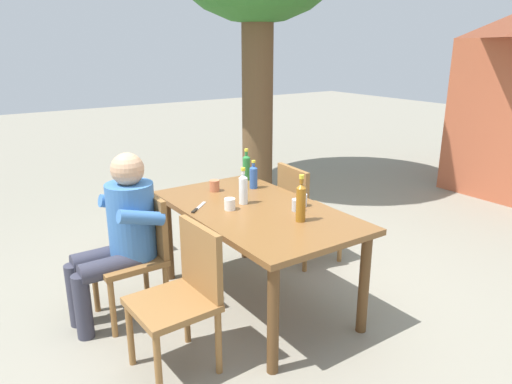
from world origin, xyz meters
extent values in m
plane|color=gray|center=(0.00, 0.00, 0.00)|extent=(24.00, 24.00, 0.00)
cube|color=brown|center=(0.00, 0.00, 0.73)|extent=(1.58, 0.90, 0.04)
cylinder|color=brown|center=(-0.71, -0.37, 0.35)|extent=(0.07, 0.07, 0.71)
cylinder|color=brown|center=(0.71, -0.37, 0.35)|extent=(0.07, 0.07, 0.71)
cylinder|color=brown|center=(-0.71, 0.37, 0.35)|extent=(0.07, 0.07, 0.71)
cylinder|color=brown|center=(0.71, 0.37, 0.35)|extent=(0.07, 0.07, 0.71)
cube|color=olive|center=(-0.36, -0.83, 0.43)|extent=(0.44, 0.44, 0.04)
cube|color=olive|center=(-0.36, -0.63, 0.66)|extent=(0.42, 0.04, 0.42)
cylinder|color=olive|center=(-0.55, -1.02, 0.21)|extent=(0.04, 0.04, 0.41)
cylinder|color=olive|center=(-0.17, -1.02, 0.21)|extent=(0.04, 0.04, 0.41)
cylinder|color=olive|center=(-0.55, -0.64, 0.21)|extent=(0.04, 0.04, 0.41)
cylinder|color=olive|center=(-0.17, -0.64, 0.21)|extent=(0.04, 0.04, 0.41)
cube|color=olive|center=(-0.36, 0.83, 0.43)|extent=(0.47, 0.47, 0.04)
cube|color=olive|center=(-0.37, 0.63, 0.66)|extent=(0.42, 0.07, 0.42)
cylinder|color=olive|center=(-0.15, 1.01, 0.21)|extent=(0.04, 0.04, 0.41)
cylinder|color=olive|center=(-0.53, 1.03, 0.21)|extent=(0.04, 0.04, 0.41)
cylinder|color=olive|center=(-0.18, 0.63, 0.21)|extent=(0.04, 0.04, 0.41)
cylinder|color=olive|center=(-0.56, 0.66, 0.21)|extent=(0.04, 0.04, 0.41)
cube|color=olive|center=(0.36, -0.83, 0.43)|extent=(0.46, 0.46, 0.04)
cube|color=olive|center=(0.35, -0.63, 0.66)|extent=(0.42, 0.06, 0.42)
cylinder|color=olive|center=(0.17, -1.03, 0.21)|extent=(0.04, 0.04, 0.41)
cylinder|color=olive|center=(0.55, -1.01, 0.21)|extent=(0.04, 0.04, 0.41)
cylinder|color=olive|center=(0.16, -0.65, 0.21)|extent=(0.04, 0.04, 0.41)
cylinder|color=olive|center=(0.54, -0.63, 0.21)|extent=(0.04, 0.04, 0.41)
cylinder|color=#3D70B2|center=(-0.36, -0.78, 0.71)|extent=(0.32, 0.32, 0.52)
sphere|color=tan|center=(-0.36, -0.78, 1.07)|extent=(0.22, 0.22, 0.22)
cylinder|color=#383847|center=(-0.45, -0.98, 0.45)|extent=(0.14, 0.40, 0.14)
cylinder|color=#383847|center=(-0.45, -1.18, 0.23)|extent=(0.11, 0.11, 0.45)
cylinder|color=#3D70B2|center=(-0.55, -0.78, 0.79)|extent=(0.09, 0.31, 0.16)
cylinder|color=#383847|center=(-0.27, -0.98, 0.45)|extent=(0.14, 0.40, 0.14)
cylinder|color=#383847|center=(-0.27, -1.18, 0.23)|extent=(0.11, 0.11, 0.45)
cylinder|color=#3D70B2|center=(-0.17, -0.78, 0.79)|extent=(0.09, 0.31, 0.16)
cylinder|color=#287A38|center=(-0.65, 0.35, 0.84)|extent=(0.06, 0.06, 0.19)
cone|color=#287A38|center=(-0.65, 0.35, 0.95)|extent=(0.06, 0.06, 0.03)
cylinder|color=#287A38|center=(-0.65, 0.35, 0.98)|extent=(0.03, 0.03, 0.03)
cylinder|color=yellow|center=(-0.65, 0.35, 1.00)|extent=(0.03, 0.03, 0.02)
cylinder|color=#996019|center=(0.37, 0.10, 0.86)|extent=(0.06, 0.06, 0.23)
cone|color=#996019|center=(0.37, 0.10, 0.99)|extent=(0.06, 0.06, 0.03)
cylinder|color=#996019|center=(0.37, 0.10, 1.02)|extent=(0.03, 0.03, 0.03)
cylinder|color=yellow|center=(0.37, 0.10, 1.05)|extent=(0.03, 0.03, 0.03)
cylinder|color=#2D56A3|center=(-0.41, 0.26, 0.83)|extent=(0.06, 0.06, 0.17)
cone|color=#2D56A3|center=(-0.41, 0.26, 0.92)|extent=(0.06, 0.06, 0.02)
cylinder|color=#2D56A3|center=(-0.41, 0.26, 0.95)|extent=(0.03, 0.03, 0.02)
cylinder|color=yellow|center=(-0.41, 0.26, 0.97)|extent=(0.03, 0.03, 0.02)
cylinder|color=white|center=(-0.14, -0.02, 0.84)|extent=(0.06, 0.06, 0.19)
cone|color=white|center=(-0.14, -0.02, 0.95)|extent=(0.06, 0.06, 0.03)
cylinder|color=white|center=(-0.14, -0.02, 0.98)|extent=(0.03, 0.03, 0.03)
cylinder|color=yellow|center=(-0.14, -0.02, 1.00)|extent=(0.03, 0.03, 0.02)
cylinder|color=white|center=(-0.08, -0.17, 0.79)|extent=(0.08, 0.08, 0.08)
cylinder|color=#B2B7BC|center=(0.20, 0.20, 0.79)|extent=(0.07, 0.07, 0.08)
cylinder|color=silver|center=(0.15, 0.30, 0.79)|extent=(0.07, 0.07, 0.09)
cylinder|color=#BC6B47|center=(-0.52, -0.04, 0.79)|extent=(0.08, 0.08, 0.09)
cube|color=silver|center=(-0.26, -0.31, 0.75)|extent=(0.14, 0.15, 0.01)
cube|color=black|center=(-0.18, -0.39, 0.75)|extent=(0.07, 0.07, 0.01)
cube|color=maroon|center=(-1.39, -0.35, 0.20)|extent=(0.30, 0.18, 0.40)
cube|color=maroon|center=(-1.39, -0.47, 0.13)|extent=(0.21, 0.06, 0.18)
cylinder|color=brown|center=(-2.41, 1.68, 1.33)|extent=(0.40, 0.40, 2.66)
camera|label=1|loc=(2.60, -1.79, 1.86)|focal=33.26mm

